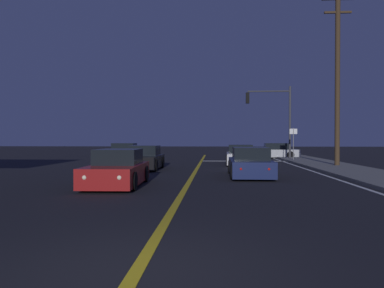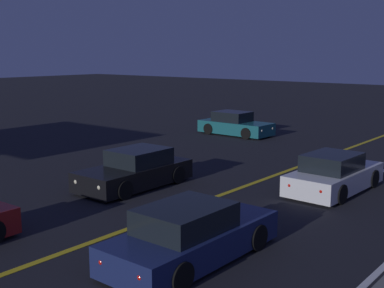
{
  "view_description": "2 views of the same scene",
  "coord_description": "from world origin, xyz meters",
  "px_view_note": "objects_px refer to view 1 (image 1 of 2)",
  "views": [
    {
      "loc": [
        1.01,
        -4.67,
        1.72
      ],
      "look_at": [
        -0.83,
        25.61,
        1.3
      ],
      "focal_mm": 34.75,
      "sensor_mm": 36.0,
      "label": 1
    },
    {
      "loc": [
        9.57,
        3.9,
        4.69
      ],
      "look_at": [
        -1.71,
        17.75,
        1.47
      ],
      "focal_mm": 47.39,
      "sensor_mm": 36.0,
      "label": 2
    }
  ],
  "objects_px": {
    "car_following_oncoming_silver": "(274,152)",
    "car_mid_block_teal": "(126,152)",
    "car_distant_tail_navy": "(250,164)",
    "street_sign_corner": "(293,139)",
    "car_side_waiting_black": "(144,159)",
    "car_lead_oncoming_red": "(117,170)",
    "utility_pole_right": "(337,75)",
    "car_parked_curb_white": "(240,156)",
    "traffic_signal_near_right": "(274,111)"
  },
  "relations": [
    {
      "from": "traffic_signal_near_right",
      "to": "car_mid_block_teal",
      "type": "bearing_deg",
      "value": -6.56
    },
    {
      "from": "car_mid_block_teal",
      "to": "car_distant_tail_navy",
      "type": "bearing_deg",
      "value": 32.4
    },
    {
      "from": "car_side_waiting_black",
      "to": "utility_pole_right",
      "type": "relative_size",
      "value": 0.41
    },
    {
      "from": "utility_pole_right",
      "to": "car_lead_oncoming_red",
      "type": "bearing_deg",
      "value": -139.59
    },
    {
      "from": "car_mid_block_teal",
      "to": "car_lead_oncoming_red",
      "type": "relative_size",
      "value": 1.02
    },
    {
      "from": "car_lead_oncoming_red",
      "to": "car_parked_curb_white",
      "type": "xyz_separation_m",
      "value": [
        5.26,
        11.27,
        0.0
      ]
    },
    {
      "from": "car_distant_tail_navy",
      "to": "street_sign_corner",
      "type": "relative_size",
      "value": 1.81
    },
    {
      "from": "car_following_oncoming_silver",
      "to": "car_mid_block_teal",
      "type": "xyz_separation_m",
      "value": [
        -13.19,
        -1.13,
        -0.0
      ]
    },
    {
      "from": "car_side_waiting_black",
      "to": "utility_pole_right",
      "type": "height_order",
      "value": "utility_pole_right"
    },
    {
      "from": "traffic_signal_near_right",
      "to": "utility_pole_right",
      "type": "xyz_separation_m",
      "value": [
        2.37,
        -8.46,
        1.53
      ]
    },
    {
      "from": "car_lead_oncoming_red",
      "to": "car_parked_curb_white",
      "type": "relative_size",
      "value": 0.98
    },
    {
      "from": "car_mid_block_teal",
      "to": "car_parked_curb_white",
      "type": "bearing_deg",
      "value": 51.34
    },
    {
      "from": "car_distant_tail_navy",
      "to": "car_parked_curb_white",
      "type": "relative_size",
      "value": 1.06
    },
    {
      "from": "car_parked_curb_white",
      "to": "utility_pole_right",
      "type": "relative_size",
      "value": 0.41
    },
    {
      "from": "car_following_oncoming_silver",
      "to": "car_distant_tail_navy",
      "type": "relative_size",
      "value": 0.99
    },
    {
      "from": "car_side_waiting_black",
      "to": "car_following_oncoming_silver",
      "type": "bearing_deg",
      "value": -126.28
    },
    {
      "from": "car_parked_curb_white",
      "to": "car_mid_block_teal",
      "type": "bearing_deg",
      "value": 141.82
    },
    {
      "from": "car_lead_oncoming_red",
      "to": "utility_pole_right",
      "type": "distance_m",
      "value": 15.16
    },
    {
      "from": "car_side_waiting_black",
      "to": "street_sign_corner",
      "type": "relative_size",
      "value": 1.71
    },
    {
      "from": "car_mid_block_teal",
      "to": "street_sign_corner",
      "type": "bearing_deg",
      "value": 73.9
    },
    {
      "from": "car_parked_curb_white",
      "to": "car_following_oncoming_silver",
      "type": "bearing_deg",
      "value": 69.7
    },
    {
      "from": "utility_pole_right",
      "to": "car_following_oncoming_silver",
      "type": "bearing_deg",
      "value": 100.18
    },
    {
      "from": "car_distant_tail_navy",
      "to": "car_lead_oncoming_red",
      "type": "xyz_separation_m",
      "value": [
        -5.19,
        -3.64,
        -0.0
      ]
    },
    {
      "from": "car_following_oncoming_silver",
      "to": "car_side_waiting_black",
      "type": "bearing_deg",
      "value": 146.24
    },
    {
      "from": "street_sign_corner",
      "to": "car_following_oncoming_silver",
      "type": "bearing_deg",
      "value": 96.21
    },
    {
      "from": "car_side_waiting_black",
      "to": "car_distant_tail_navy",
      "type": "bearing_deg",
      "value": 145.78
    },
    {
      "from": "car_parked_curb_white",
      "to": "traffic_signal_near_right",
      "type": "height_order",
      "value": "traffic_signal_near_right"
    },
    {
      "from": "traffic_signal_near_right",
      "to": "car_distant_tail_navy",
      "type": "bearing_deg",
      "value": 76.67
    },
    {
      "from": "car_side_waiting_black",
      "to": "car_lead_oncoming_red",
      "type": "bearing_deg",
      "value": 93.09
    },
    {
      "from": "car_parked_curb_white",
      "to": "street_sign_corner",
      "type": "height_order",
      "value": "street_sign_corner"
    },
    {
      "from": "car_parked_curb_white",
      "to": "street_sign_corner",
      "type": "relative_size",
      "value": 1.71
    },
    {
      "from": "car_side_waiting_black",
      "to": "traffic_signal_near_right",
      "type": "bearing_deg",
      "value": -131.38
    },
    {
      "from": "car_distant_tail_navy",
      "to": "car_lead_oncoming_red",
      "type": "distance_m",
      "value": 6.33
    },
    {
      "from": "car_following_oncoming_silver",
      "to": "car_lead_oncoming_red",
      "type": "xyz_separation_m",
      "value": [
        -8.91,
        -20.35,
        -0.0
      ]
    },
    {
      "from": "car_distant_tail_navy",
      "to": "traffic_signal_near_right",
      "type": "distance_m",
      "value": 14.9
    },
    {
      "from": "car_mid_block_teal",
      "to": "car_parked_curb_white",
      "type": "xyz_separation_m",
      "value": [
        9.54,
        -7.95,
        -0.0
      ]
    },
    {
      "from": "car_side_waiting_black",
      "to": "car_parked_curb_white",
      "type": "height_order",
      "value": "same"
    },
    {
      "from": "car_distant_tail_navy",
      "to": "traffic_signal_near_right",
      "type": "bearing_deg",
      "value": 77.0
    },
    {
      "from": "car_following_oncoming_silver",
      "to": "utility_pole_right",
      "type": "xyz_separation_m",
      "value": [
        1.99,
        -11.07,
        4.98
      ]
    },
    {
      "from": "car_mid_block_teal",
      "to": "utility_pole_right",
      "type": "distance_m",
      "value": 18.81
    },
    {
      "from": "car_following_oncoming_silver",
      "to": "car_mid_block_teal",
      "type": "distance_m",
      "value": 13.24
    },
    {
      "from": "utility_pole_right",
      "to": "car_side_waiting_black",
      "type": "bearing_deg",
      "value": -170.66
    },
    {
      "from": "car_distant_tail_navy",
      "to": "traffic_signal_near_right",
      "type": "xyz_separation_m",
      "value": [
        3.34,
        14.11,
        3.45
      ]
    },
    {
      "from": "car_distant_tail_navy",
      "to": "car_side_waiting_black",
      "type": "xyz_separation_m",
      "value": [
        -5.64,
        3.78,
        -0.0
      ]
    },
    {
      "from": "car_following_oncoming_silver",
      "to": "street_sign_corner",
      "type": "distance_m",
      "value": 5.55
    },
    {
      "from": "utility_pole_right",
      "to": "car_mid_block_teal",
      "type": "bearing_deg",
      "value": 146.8
    },
    {
      "from": "car_side_waiting_black",
      "to": "car_lead_oncoming_red",
      "type": "relative_size",
      "value": 1.02
    },
    {
      "from": "car_side_waiting_black",
      "to": "street_sign_corner",
      "type": "bearing_deg",
      "value": -143.27
    },
    {
      "from": "car_side_waiting_black",
      "to": "traffic_signal_near_right",
      "type": "height_order",
      "value": "traffic_signal_near_right"
    },
    {
      "from": "car_side_waiting_black",
      "to": "car_parked_curb_white",
      "type": "xyz_separation_m",
      "value": [
        5.71,
        3.86,
        -0.0
      ]
    }
  ]
}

